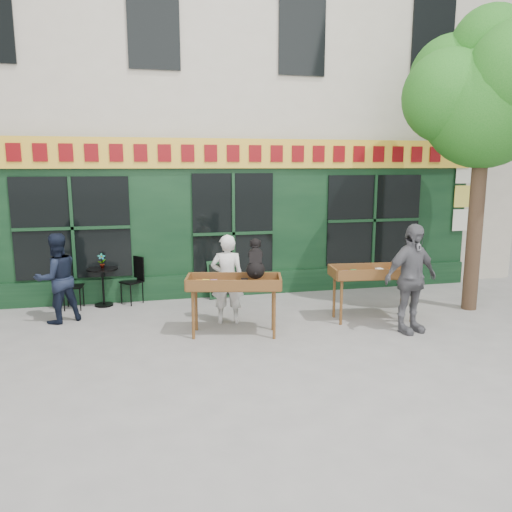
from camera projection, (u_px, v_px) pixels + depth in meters
The scene contains 14 objects.
ground at pixel (258, 329), 8.52m from camera, with size 80.00×80.00×0.00m, color slate.
building at pixel (208, 81), 13.35m from camera, with size 14.00×7.26×10.00m.
street_tree at pixel (486, 90), 9.08m from camera, with size 3.05×2.90×5.60m.
book_cart_center at pixel (234, 286), 8.13m from camera, with size 1.60×0.93×0.99m.
dog at pixel (256, 258), 8.07m from camera, with size 0.34×0.60×0.60m, color black, non-canonical shape.
woman at pixel (227, 279), 8.76m from camera, with size 0.58×0.38×1.59m, color silver.
book_cart_right at pixel (374, 275), 8.92m from camera, with size 1.55×0.76×0.99m.
man_right at pixel (411, 279), 8.25m from camera, with size 1.07×0.45×1.83m, color #57575C.
bistro_table at pixel (103, 279), 9.86m from camera, with size 0.60×0.60×0.76m.
bistro_chair_left at pixel (68, 281), 9.62m from camera, with size 0.40×0.39×0.95m.
bistro_chair_right at pixel (135, 276), 10.09m from camera, with size 0.51×0.51×0.95m.
potted_plant at pixel (102, 261), 9.79m from camera, with size 0.15×0.10×0.29m, color gray.
man_left at pixel (57, 278), 8.79m from camera, with size 0.78×0.61×1.60m, color black.
chalkboard at pixel (221, 279), 10.48m from camera, with size 0.59×0.32×0.79m.
Camera 1 is at (-1.86, -7.94, 2.77)m, focal length 35.00 mm.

